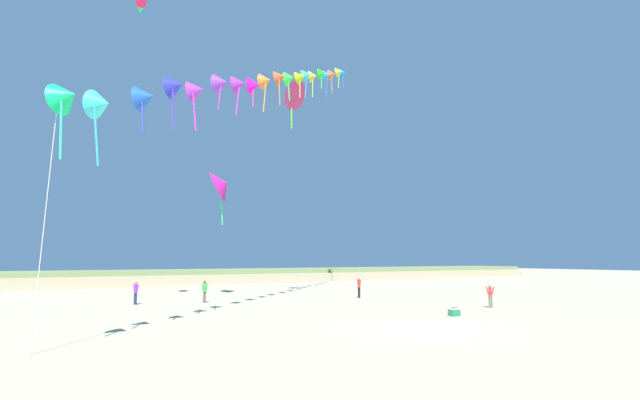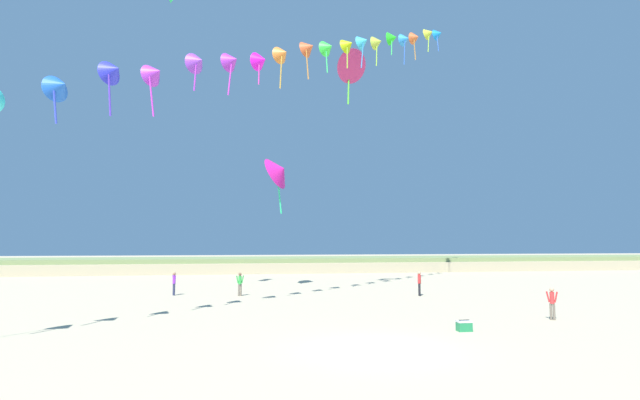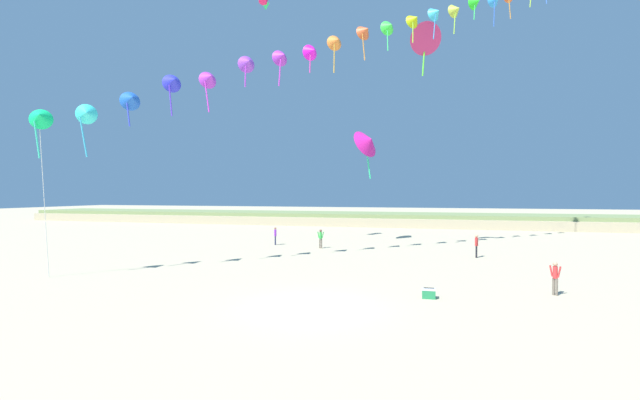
% 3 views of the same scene
% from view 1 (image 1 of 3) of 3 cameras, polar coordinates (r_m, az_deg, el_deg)
% --- Properties ---
extents(ground_plane, '(240.00, 240.00, 0.00)m').
position_cam_1_polar(ground_plane, '(23.51, 12.40, -14.13)').
color(ground_plane, '#C1B28E').
extents(dune_ridge, '(120.00, 10.82, 1.69)m').
position_cam_1_polar(dune_ridge, '(64.06, -17.10, -8.42)').
color(dune_ridge, tan).
rests_on(dune_ridge, ground).
extents(person_near_left, '(0.46, 0.37, 1.50)m').
position_cam_1_polar(person_near_left, '(33.89, 18.88, -10.12)').
color(person_near_left, '#726656').
rests_on(person_near_left, ground).
extents(person_near_right, '(0.54, 0.21, 1.56)m').
position_cam_1_polar(person_near_right, '(36.52, -13.05, -9.98)').
color(person_near_right, '#726656').
rests_on(person_near_right, ground).
extents(person_mid_center, '(0.22, 0.58, 1.64)m').
position_cam_1_polar(person_mid_center, '(40.21, 4.48, -9.74)').
color(person_mid_center, black).
rests_on(person_mid_center, ground).
extents(person_far_left, '(0.32, 0.52, 1.55)m').
position_cam_1_polar(person_far_left, '(36.45, -20.32, -9.75)').
color(person_far_left, '#282D4C').
rests_on(person_far_left, ground).
extents(kite_banner_string, '(30.85, 28.29, 24.56)m').
position_cam_1_polar(kite_banner_string, '(37.56, -4.72, 13.54)').
color(kite_banner_string, '#11E076').
extents(large_kite_low_lead, '(3.20, 2.82, 4.51)m').
position_cam_1_polar(large_kite_low_lead, '(44.24, -3.26, 11.98)').
color(large_kite_low_lead, '#D7306C').
extents(large_kite_mid_trail, '(3.20, 3.46, 4.88)m').
position_cam_1_polar(large_kite_mid_trail, '(42.99, -11.14, 1.72)').
color(large_kite_mid_trail, '#DE1E92').
extents(beach_cooler, '(0.58, 0.41, 0.46)m').
position_cam_1_polar(beach_cooler, '(28.58, 15.08, -12.28)').
color(beach_cooler, '#23844C').
rests_on(beach_cooler, ground).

